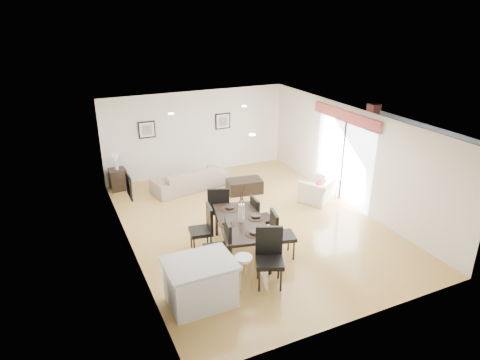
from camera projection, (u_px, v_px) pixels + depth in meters
name	position (u px, v px, depth m)	size (l,w,h in m)	color
ground	(251.00, 224.00, 10.88)	(8.00, 8.00, 0.00)	tan
wall_back	(197.00, 133.00, 13.73)	(6.00, 0.04, 2.70)	white
wall_front	(360.00, 255.00, 7.01)	(6.00, 0.04, 2.70)	white
wall_left	(127.00, 196.00, 9.20)	(0.04, 8.00, 2.70)	white
wall_right	(351.00, 157.00, 11.53)	(0.04, 8.00, 2.70)	white
ceiling	(252.00, 120.00, 9.85)	(6.00, 8.00, 0.02)	white
sofa	(189.00, 179.00, 12.82)	(2.22, 0.87, 0.65)	#9F9280
armchair	(319.00, 190.00, 12.04)	(1.00, 0.88, 0.65)	silver
courtyard_plant_a	(441.00, 188.00, 12.17)	(0.57, 0.49, 0.63)	#385D28
courtyard_plant_b	(375.00, 160.00, 14.27)	(0.40, 0.40, 0.71)	#385D28
dining_table	(241.00, 224.00, 9.31)	(1.40, 2.11, 0.81)	black
dining_chair_wnear	(222.00, 245.00, 8.64)	(0.64, 0.64, 1.19)	black
dining_chair_wfar	(205.00, 226.00, 9.49)	(0.55, 0.55, 1.08)	black
dining_chair_enear	(279.00, 232.00, 9.23)	(0.59, 0.59, 1.09)	black
dining_chair_efar	(259.00, 215.00, 10.05)	(0.49, 0.49, 1.03)	black
dining_chair_head	(269.00, 253.00, 8.34)	(0.70, 0.70, 1.18)	black
dining_chair_foot	(219.00, 206.00, 10.33)	(0.69, 0.69, 1.16)	black
vase	(241.00, 207.00, 9.15)	(1.09, 1.67, 0.85)	white
coffee_table	(244.00, 186.00, 12.63)	(1.01, 0.60, 0.40)	black
side_table	(118.00, 179.00, 12.79)	(0.48, 0.48, 0.64)	black
table_lamp	(116.00, 159.00, 12.55)	(0.26, 0.26, 0.49)	white
cushion	(318.00, 186.00, 11.85)	(0.28, 0.09, 0.28)	#B0161D
kitchen_island	(200.00, 282.00, 7.82)	(1.26, 0.97, 0.88)	silver
bar_stool	(243.00, 262.00, 8.09)	(0.35, 0.35, 0.76)	white
framed_print_back_left	(147.00, 130.00, 12.97)	(0.52, 0.04, 0.52)	black
framed_print_back_right	(223.00, 121.00, 13.94)	(0.52, 0.04, 0.52)	black
framed_print_left_wall	(129.00, 186.00, 8.93)	(0.04, 0.52, 0.52)	black
sliding_door	(344.00, 143.00, 11.65)	(0.12, 2.70, 2.57)	white
courtyard	(412.00, 148.00, 13.65)	(6.00, 6.00, 2.00)	gray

